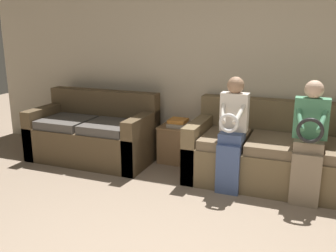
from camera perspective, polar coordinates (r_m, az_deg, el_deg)
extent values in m
cube|color=beige|center=(4.92, 10.57, 8.83)|extent=(7.63, 0.06, 2.55)
cube|color=brown|center=(4.55, 15.34, -5.61)|extent=(1.89, 0.99, 0.44)
cube|color=brown|center=(4.79, 16.25, 1.08)|extent=(1.89, 0.20, 0.47)
cube|color=brown|center=(4.67, 4.84, -3.06)|extent=(0.16, 0.99, 0.68)
cube|color=#7A664C|center=(4.45, 8.73, -1.98)|extent=(0.49, 0.75, 0.11)
cube|color=#7A664C|center=(4.37, 15.43, -2.65)|extent=(0.49, 0.75, 0.11)
cube|color=#7A664C|center=(4.35, 22.29, -3.31)|extent=(0.49, 0.75, 0.11)
cube|color=brown|center=(5.23, -11.39, -2.58)|extent=(1.66, 0.86, 0.46)
cube|color=brown|center=(5.38, -9.74, 3.02)|extent=(1.66, 0.20, 0.45)
cube|color=brown|center=(5.63, -17.87, -0.57)|extent=(0.16, 0.86, 0.69)
cube|color=brown|center=(4.84, -3.98, -2.32)|extent=(0.16, 0.86, 0.69)
cube|color=#514C47|center=(5.26, -15.19, 0.53)|extent=(0.63, 0.62, 0.11)
cube|color=#514C47|center=(4.90, -8.89, -0.16)|extent=(0.63, 0.62, 0.11)
cube|color=#475B8E|center=(4.13, 9.12, -6.55)|extent=(0.25, 0.10, 0.55)
cube|color=#475B8E|center=(4.15, 9.73, -1.64)|extent=(0.25, 0.28, 0.11)
cube|color=silver|center=(4.15, 10.09, 2.13)|extent=(0.30, 0.14, 0.42)
sphere|color=#A37A5B|center=(4.10, 10.27, 6.14)|extent=(0.18, 0.18, 0.18)
torus|color=white|center=(3.91, 9.24, 0.43)|extent=(0.21, 0.04, 0.21)
cylinder|color=silver|center=(4.04, 8.44, 2.29)|extent=(0.12, 0.31, 0.23)
cylinder|color=silver|center=(4.00, 11.01, 2.07)|extent=(0.12, 0.31, 0.23)
cube|color=gray|center=(4.05, 20.17, -7.73)|extent=(0.29, 0.10, 0.55)
cube|color=gray|center=(4.08, 20.64, -2.71)|extent=(0.29, 0.28, 0.11)
cube|color=#4C8E66|center=(4.08, 21.00, 1.13)|extent=(0.34, 0.14, 0.42)
sphere|color=#DBB293|center=(4.02, 21.39, 5.20)|extent=(0.19, 0.19, 0.19)
torus|color=black|center=(3.83, 20.84, -0.67)|extent=(0.25, 0.04, 0.25)
cylinder|color=#4C8E66|center=(3.94, 19.41, 1.29)|extent=(0.13, 0.31, 0.23)
cylinder|color=#4C8E66|center=(3.94, 22.60, 0.99)|extent=(0.13, 0.31, 0.23)
cube|color=olive|center=(5.05, 1.56, -2.69)|extent=(0.45, 0.42, 0.49)
cube|color=#9A724A|center=(4.99, 1.58, -0.07)|extent=(0.47, 0.44, 0.02)
cube|color=gray|center=(4.97, 1.68, 0.24)|extent=(0.25, 0.29, 0.05)
cube|color=orange|center=(4.98, 1.55, 0.81)|extent=(0.23, 0.24, 0.05)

